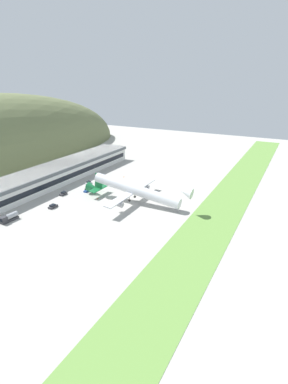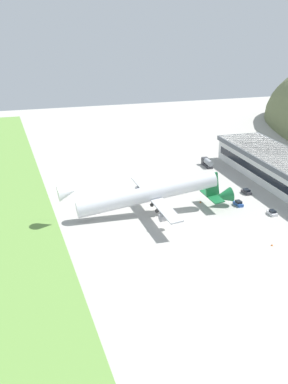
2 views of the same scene
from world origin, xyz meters
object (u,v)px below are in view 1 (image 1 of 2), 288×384
Objects in this scene: service_car_1 at (87,190)px; traffic_cone_1 at (124,177)px; terminal_building at (58,172)px; service_car_3 at (89,183)px; service_car_0 at (53,206)px; traffic_cone_0 at (97,198)px; cargo_airplane at (134,190)px; service_car_2 at (63,194)px; fuel_truck at (9,218)px.

traffic_cone_1 is at bearing -8.37° from service_car_1.
terminal_building reaches higher than service_car_3.
service_car_1 is at bearing -1.94° from service_car_0.
service_car_3 is 22.53m from traffic_cone_0.
service_car_2 is at bearing 102.43° from cargo_airplane.
service_car_1 is 0.95× the size of service_car_2.
service_car_2 is at bearing 25.06° from service_car_0.
service_car_2 is at bearing 101.18° from traffic_cone_0.
service_car_3 is (32.56, 5.62, -0.06)m from service_car_0.
service_car_2 reaches higher than traffic_cone_0.
service_car_0 is at bearing -141.41° from terminal_building.
service_car_1 is 6.94× the size of traffic_cone_1.
service_car_3 is 21.66m from traffic_cone_1.
service_car_0 is 18.77m from fuel_truck.
terminal_building is at bearing 128.48° from traffic_cone_1.
terminal_building is 18.50m from service_car_3.
service_car_0 reaches higher than traffic_cone_0.
service_car_3 is at bearing 72.42° from cargo_airplane.
fuel_truck reaches higher than service_car_1.
service_car_1 reaches higher than traffic_cone_1.
service_car_1 is 28.78m from traffic_cone_1.
service_car_2 is 0.55× the size of fuel_truck.
service_car_0 is 1.09× the size of service_car_1.
fuel_truck is at bearing 138.83° from cargo_airplane.
traffic_cone_1 is (28.47, -4.19, -0.41)m from service_car_1.
service_car_1 is at bearing -104.23° from terminal_building.
traffic_cone_1 is at bearing -8.94° from fuel_truck.
fuel_truck reaches higher than service_car_2.
service_car_1 reaches higher than service_car_2.
service_car_3 reaches higher than traffic_cone_1.
cargo_airplane is at bearing -98.08° from terminal_building.
service_car_2 is (13.96, 6.53, 0.00)m from service_car_0.
service_car_3 is (18.60, -0.91, -0.06)m from service_car_2.
cargo_airplane reaches higher than traffic_cone_0.
service_car_3 is at bearing 150.74° from traffic_cone_1.
service_car_2 is (-15.10, -16.67, -4.50)m from terminal_building.
service_car_1 reaches higher than traffic_cone_0.
service_car_0 is (-21.71, 28.63, -5.40)m from cargo_airplane.
traffic_cone_0 is at bearing -25.75° from fuel_truck.
traffic_cone_1 is (18.89, -10.59, -0.32)m from service_car_3.
traffic_cone_0 is at bearing -32.42° from service_car_0.
service_car_0 is (-29.06, -23.20, -4.51)m from terminal_building.
service_car_3 is at bearing 33.73° from service_car_1.
terminal_building is at bearing 81.92° from cargo_airplane.
traffic_cone_1 is (22.39, -28.16, -4.89)m from terminal_building.
service_car_3 is 0.50× the size of fuel_truck.
service_car_1 is 0.53× the size of fuel_truck.
fuel_truck is (-50.35, 0.30, 0.87)m from service_car_3.
service_car_1 is at bearing -9.33° from fuel_truck.
terminal_building reaches higher than service_car_2.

